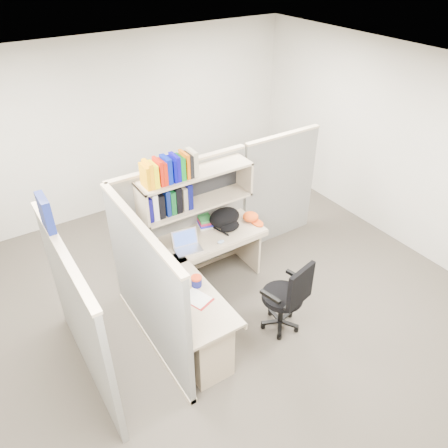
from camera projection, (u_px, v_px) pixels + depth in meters
ground at (222, 312)px, 5.29m from camera, size 6.00×6.00×0.00m
room_shell at (221, 196)px, 4.38m from camera, size 6.00×6.00×6.00m
cubicle at (172, 243)px, 4.93m from camera, size 3.79×1.84×1.95m
desk at (204, 314)px, 4.66m from camera, size 1.74×1.75×0.73m
laptop at (188, 242)px, 5.05m from camera, size 0.35×0.35×0.22m
backpack at (227, 220)px, 5.43m from camera, size 0.42×0.33×0.24m
orange_cap at (251, 217)px, 5.60m from camera, size 0.26×0.28×0.11m
snack_canister at (197, 281)px, 4.57m from camera, size 0.12×0.12×0.11m
tissue_box at (180, 305)px, 4.22m from camera, size 0.16×0.16×0.20m
mouse at (221, 242)px, 5.22m from camera, size 0.09×0.07×0.03m
paper_cup at (190, 232)px, 5.33m from camera, size 0.07×0.07×0.10m
book_stack at (205, 221)px, 5.51m from camera, size 0.23×0.28×0.12m
loose_paper at (197, 298)px, 4.44m from camera, size 0.28×0.32×0.00m
task_chair at (285, 306)px, 4.88m from camera, size 0.55×0.51×0.97m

